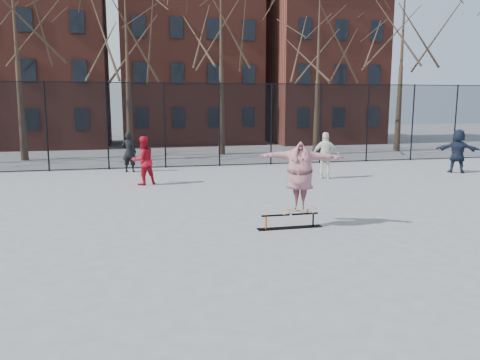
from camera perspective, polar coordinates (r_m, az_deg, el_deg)
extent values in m
plane|color=slate|center=(10.14, 4.29, -8.22)|extent=(100.00, 100.00, 0.00)
cube|color=black|center=(11.69, 6.09, -5.81)|extent=(1.65, 0.25, 0.01)
cylinder|color=#D6520C|center=(11.47, 3.20, -5.22)|extent=(0.04, 0.04, 0.34)
cylinder|color=black|center=(11.86, 8.91, -4.83)|extent=(0.04, 0.04, 0.34)
cylinder|color=black|center=(11.61, 6.12, -4.22)|extent=(1.46, 0.05, 0.05)
imported|color=#5B3584|center=(11.50, 7.34, 0.43)|extent=(2.10, 1.33, 1.66)
imported|color=black|center=(21.33, -13.37, 3.34)|extent=(0.75, 0.61, 1.79)
imported|color=red|center=(17.88, -11.70, 2.33)|extent=(1.09, 0.98, 1.83)
imported|color=silver|center=(19.27, 10.39, 2.97)|extent=(1.19, 0.79, 1.89)
imported|color=#1A2235|center=(22.65, 25.01, 3.23)|extent=(1.79, 1.48, 1.92)
cylinder|color=black|center=(22.55, -22.53, 6.02)|extent=(0.07, 0.07, 4.00)
cylinder|color=black|center=(22.27, -15.89, 6.35)|extent=(0.07, 0.07, 4.00)
cylinder|color=black|center=(22.29, -9.16, 6.59)|extent=(0.07, 0.07, 4.00)
cylinder|color=black|center=(22.62, -2.53, 6.74)|extent=(0.07, 0.07, 4.00)
cylinder|color=black|center=(23.23, 3.83, 6.80)|extent=(0.07, 0.07, 4.00)
cylinder|color=black|center=(24.10, 9.81, 6.78)|extent=(0.07, 0.07, 4.00)
cylinder|color=black|center=(25.22, 15.30, 6.70)|extent=(0.07, 0.07, 4.00)
cylinder|color=black|center=(26.55, 20.29, 6.57)|extent=(0.07, 0.07, 4.00)
cylinder|color=black|center=(28.05, 24.77, 6.41)|extent=(0.07, 0.07, 4.00)
cube|color=black|center=(22.43, -5.57, 6.68)|extent=(34.00, 0.01, 4.00)
cylinder|color=black|center=(22.42, -5.65, 11.69)|extent=(34.00, 0.04, 0.04)
cone|color=black|center=(27.60, -24.86, 7.02)|extent=(0.40, 0.40, 4.62)
cone|color=black|center=(25.73, -13.30, 7.52)|extent=(0.40, 0.40, 4.62)
cone|color=black|center=(27.56, -1.68, 7.88)|extent=(0.40, 0.40, 4.62)
cone|color=black|center=(27.94, 10.09, 7.76)|extent=(0.40, 0.40, 4.62)
cone|color=black|center=(31.61, 18.46, 7.61)|extent=(0.40, 0.40, 4.62)
cube|color=#5F281E|center=(35.86, -23.38, 13.40)|extent=(9.00, 7.00, 12.00)
cube|color=#5F281E|center=(35.65, -6.02, 14.94)|extent=(10.00, 7.00, 13.00)
cube|color=#5F281E|center=(38.12, 9.51, 13.00)|extent=(8.00, 7.00, 11.00)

